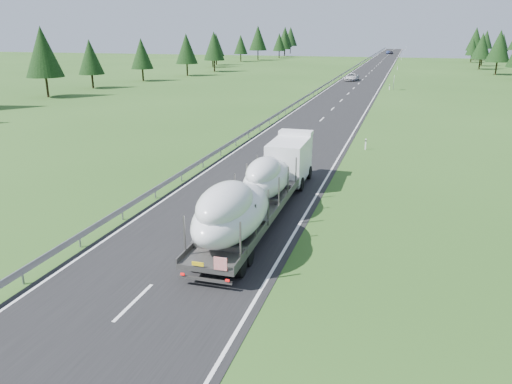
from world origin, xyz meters
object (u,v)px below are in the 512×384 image
(boat_truck, at_px, (258,187))
(distant_car_blue, at_px, (388,52))
(highway_sign, at_px, (394,80))
(distant_car_dark, at_px, (391,53))
(distant_van, at_px, (352,77))

(boat_truck, xyz_separation_m, distant_car_blue, (-2.84, 222.21, -1.36))
(highway_sign, distance_m, boat_truck, 70.26)
(highway_sign, bearing_deg, distant_car_blue, 92.93)
(distant_car_dark, bearing_deg, boat_truck, -87.09)
(highway_sign, xyz_separation_m, boat_truck, (-4.95, -70.09, 0.24))
(highway_sign, height_order, distant_car_blue, highway_sign)
(boat_truck, height_order, distant_car_dark, boat_truck)
(highway_sign, bearing_deg, distant_car_dark, 92.42)
(distant_van, bearing_deg, highway_sign, -56.29)
(distant_car_dark, relative_size, distant_car_blue, 0.95)
(boat_truck, xyz_separation_m, distant_van, (-4.38, 85.97, -1.29))
(boat_truck, height_order, distant_car_blue, boat_truck)
(distant_car_blue, bearing_deg, distant_car_dark, -53.11)
(boat_truck, relative_size, distant_van, 3.38)
(boat_truck, distance_m, distant_car_dark, 220.08)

